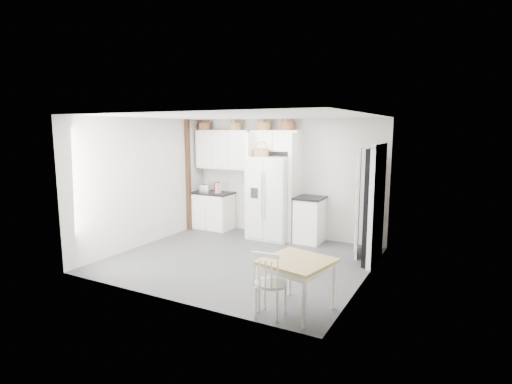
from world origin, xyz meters
The scene contains 27 objects.
floor centered at (0.00, 0.00, 0.00)m, with size 4.50×4.50×0.00m, color #3A3A3D.
ceiling centered at (0.00, 0.00, 2.60)m, with size 4.50×4.50×0.00m, color white.
wall_back centered at (0.00, 2.00, 1.30)m, with size 4.50×4.50×0.00m, color #B6B0A3.
wall_left centered at (-2.25, 0.00, 1.30)m, with size 4.00×4.00×0.00m, color #B6B0A3.
wall_right centered at (2.25, 0.00, 1.30)m, with size 4.00×4.00×0.00m, color #B6B0A3.
refrigerator centered at (-0.15, 1.61, 0.90)m, with size 0.93×0.75×1.80m, color silver.
base_cab_left centered at (-1.76, 1.70, 0.43)m, with size 0.92×0.58×0.85m, color white.
base_cab_right centered at (0.71, 1.70, 0.47)m, with size 0.53×0.63×0.93m, color white.
dining_table centered at (1.70, -1.45, 0.35)m, with size 0.83×0.83×0.69m, color olive.
windsor_chair centered at (1.47, -1.75, 0.43)m, with size 0.42×0.38×0.86m, color white.
counter_left centered at (-1.76, 1.70, 0.87)m, with size 0.96×0.62×0.04m, color black.
counter_right centered at (0.71, 1.70, 0.95)m, with size 0.57×0.68×0.04m, color black.
toaster centered at (-1.98, 1.69, 0.97)m, with size 0.23×0.13×0.16m, color silver.
cookbook_red centered at (-1.58, 1.62, 1.02)m, with size 0.04×0.17×0.26m, color maroon.
cookbook_cream centered at (-1.55, 1.62, 1.01)m, with size 0.04×0.16×0.24m, color beige.
basket_upper_a centered at (-2.05, 1.83, 2.44)m, with size 0.30×0.30×0.17m, color brown.
basket_upper_c centered at (-1.19, 1.83, 2.44)m, with size 0.30×0.30×0.17m, color brown.
basket_bridge_a centered at (-0.45, 1.83, 2.44)m, with size 0.32×0.32×0.18m, color brown.
basket_bridge_b centered at (0.11, 1.83, 2.44)m, with size 0.32×0.32×0.18m, color brown.
basket_fridge_a centered at (-0.36, 1.51, 1.88)m, with size 0.33×0.33×0.17m, color brown.
upper_cabinet centered at (-1.50, 1.83, 1.90)m, with size 1.40×0.34×0.90m, color white.
bridge_cabinet centered at (-0.15, 1.83, 2.12)m, with size 1.12×0.34×0.45m, color white.
fridge_panel_left centered at (-0.66, 1.70, 1.15)m, with size 0.08×0.60×2.30m, color white.
fridge_panel_right centered at (0.36, 1.70, 1.15)m, with size 0.08×0.60×2.30m, color white.
trim_post centered at (-2.20, 1.35, 1.30)m, with size 0.09×0.09×2.60m, color #331E12.
doorway_void centered at (2.16, 1.00, 1.02)m, with size 0.18×0.85×2.05m, color black.
door_slab centered at (1.80, 1.33, 1.02)m, with size 0.80×0.04×2.05m, color white.
Camera 1 is at (3.58, -6.10, 2.37)m, focal length 28.00 mm.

